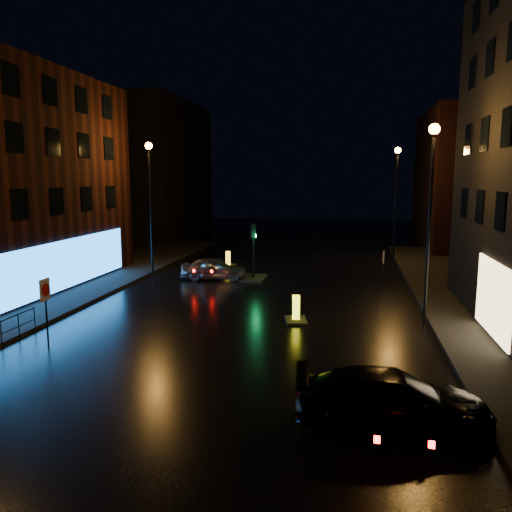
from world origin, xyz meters
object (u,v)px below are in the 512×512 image
object	(u,v)px
bollard_near	(296,316)
road_sign_left	(45,296)
dark_sedan	(393,400)
silver_hatchback	(214,269)
bollard_far	(228,263)
road_sign_right	(384,260)
traffic_signal	(254,271)

from	to	relation	value
bollard_near	road_sign_left	xyz separation A→B (m)	(-8.85, -4.72, 1.63)
road_sign_left	dark_sedan	bearing A→B (deg)	-20.38
silver_hatchback	bollard_far	distance (m)	4.76
bollard_near	silver_hatchback	bearing A→B (deg)	114.07
silver_hatchback	dark_sedan	size ratio (longest dim) A/B	0.82
road_sign_right	dark_sedan	bearing A→B (deg)	95.74
bollard_far	traffic_signal	bearing A→B (deg)	-41.04
silver_hatchback	bollard_near	xyz separation A→B (m)	(5.94, -8.18, -0.43)
silver_hatchback	bollard_far	world-z (taller)	silver_hatchback
dark_sedan	road_sign_left	bearing A→B (deg)	66.34
road_sign_left	road_sign_right	xyz separation A→B (m)	(12.99, 12.52, -0.31)
traffic_signal	road_sign_left	bearing A→B (deg)	-111.56
bollard_far	road_sign_left	xyz separation A→B (m)	(-2.64, -17.63, 1.65)
road_sign_right	road_sign_left	bearing A→B (deg)	52.37
dark_sedan	bollard_near	size ratio (longest dim) A/B	3.27
silver_hatchback	bollard_near	bearing A→B (deg)	-151.20
road_sign_left	road_sign_right	size ratio (longest dim) A/B	1.19
bollard_near	road_sign_left	world-z (taller)	road_sign_left
silver_hatchback	road_sign_right	distance (m)	10.13
bollard_near	traffic_signal	bearing A→B (deg)	100.31
bollard_far	road_sign_right	size ratio (longest dim) A/B	0.66
silver_hatchback	road_sign_right	xyz separation A→B (m)	(10.09, -0.37, 0.89)
traffic_signal	bollard_near	size ratio (longest dim) A/B	2.31
silver_hatchback	traffic_signal	bearing A→B (deg)	-85.23
traffic_signal	bollard_far	world-z (taller)	traffic_signal
bollard_near	road_sign_right	xyz separation A→B (m)	(4.15, 7.81, 1.32)
silver_hatchback	road_sign_left	distance (m)	13.27
dark_sedan	road_sign_left	distance (m)	12.93
road_sign_right	silver_hatchback	bearing A→B (deg)	6.30
bollard_far	road_sign_right	world-z (taller)	road_sign_right
bollard_near	bollard_far	xyz separation A→B (m)	(-6.21, 12.91, -0.02)
road_sign_left	traffic_signal	bearing A→B (deg)	66.56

